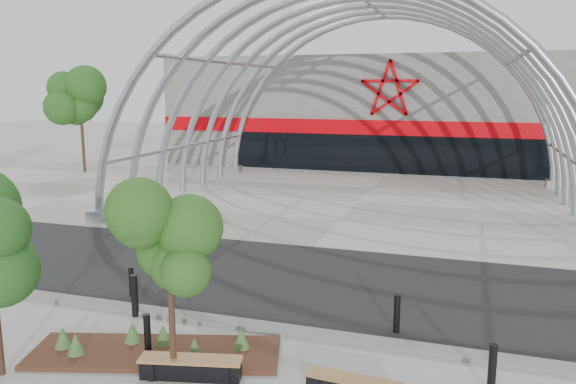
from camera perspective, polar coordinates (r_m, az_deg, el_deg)
ground at (r=14.48m, az=-5.02°, el=-12.98°), size 140.00×140.00×0.00m
road at (r=17.53m, az=-0.51°, el=-8.64°), size 140.00×7.00×0.02m
forecourt at (r=28.77m, az=7.09°, el=-1.05°), size 60.00×17.00×0.04m
kerb at (r=14.25m, az=-5.43°, el=-13.14°), size 60.00×0.50×0.12m
arena_building at (r=45.98m, az=11.53°, el=8.14°), size 34.00×15.24×8.00m
vault_canopy at (r=28.77m, az=7.09°, el=-1.06°), size 20.80×15.80×20.36m
planting_bed at (r=13.13m, az=-13.62°, el=-15.19°), size 5.67×3.10×0.57m
street_tree_1 at (r=11.16m, az=-11.99°, el=-5.55°), size 1.60×1.60×3.79m
bench_0 at (r=12.01m, az=-9.84°, el=-17.21°), size 2.13×0.91×0.44m
bollard_0 at (r=16.47m, az=-15.62°, el=-8.79°), size 0.14×0.14×0.85m
bollard_1 at (r=15.06m, az=-15.32°, el=-10.13°), size 0.18×0.18×1.10m
bollard_2 at (r=12.99m, az=-14.09°, el=-13.88°), size 0.15×0.15×0.94m
bollard_3 at (r=13.88m, az=11.00°, el=-12.08°), size 0.15×0.15×0.95m
bollard_4 at (r=11.90m, az=20.04°, el=-16.50°), size 0.16×0.16×0.98m
bg_tree_0 at (r=40.94m, az=-20.34°, el=8.33°), size 3.00×3.00×6.45m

